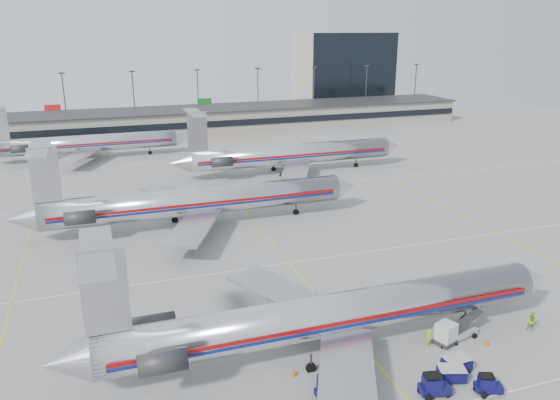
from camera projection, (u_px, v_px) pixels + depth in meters
name	position (u px, v px, depth m)	size (l,w,h in m)	color
ground	(322.00, 301.00, 55.62)	(260.00, 260.00, 0.00)	gray
apron_markings	(289.00, 263.00, 64.63)	(160.00, 0.15, 0.02)	silver
terminal	(175.00, 121.00, 142.96)	(162.00, 17.00, 6.25)	gray
light_mast_row	(166.00, 94.00, 153.96)	(163.60, 0.40, 15.28)	#38383D
distant_building	(342.00, 71.00, 186.42)	(30.00, 20.00, 25.00)	tan
jet_foreground	(323.00, 316.00, 45.96)	(45.74, 26.93, 11.97)	silver
jet_second_row	(191.00, 201.00, 75.40)	(48.47, 28.54, 12.69)	silver
jet_third_row	(288.00, 154.00, 103.40)	(46.34, 28.50, 12.67)	silver
jet_back_row	(85.00, 143.00, 114.67)	(42.45, 26.11, 11.61)	silver
tug_left	(330.00, 387.00, 40.86)	(2.73, 1.77, 2.05)	#0B0B3D
tug_center	(433.00, 386.00, 41.10)	(2.52, 1.62, 1.90)	#0B0B3D
tug_right	(487.00, 385.00, 41.43)	(2.26, 1.68, 1.65)	#0B0B3D
cart_inner	(456.00, 364.00, 44.22)	(2.19, 1.54, 1.21)	#0B0B3D
cart_outer	(451.00, 374.00, 42.95)	(2.41, 1.99, 1.18)	#0B0B3D
uld_container	(446.00, 333.00, 47.91)	(2.30, 2.12, 1.97)	#2D2D30
belt_loader	(460.00, 332.00, 48.94)	(4.37, 2.10, 2.24)	#999999
ramp_worker_near	(429.00, 338.00, 47.54)	(0.59, 0.39, 1.61)	#BBD514
ramp_worker_far	(532.00, 322.00, 49.93)	(0.91, 0.71, 1.87)	#79BF12
cone_right	(486.00, 342.00, 47.82)	(0.50, 0.50, 0.68)	#D24F07
cone_left	(294.00, 372.00, 43.66)	(0.49, 0.49, 0.67)	#D24F07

